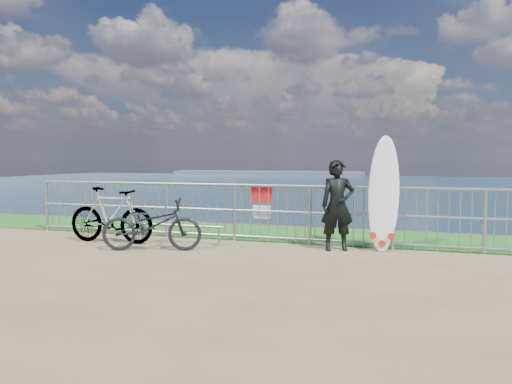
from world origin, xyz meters
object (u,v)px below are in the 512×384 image
(surfboard, at_px, (383,197))
(bicycle_far, at_px, (111,215))
(surfer, at_px, (337,205))
(bicycle_near, at_px, (152,225))

(surfboard, distance_m, bicycle_far, 5.09)
(surfer, distance_m, bicycle_far, 4.29)
(bicycle_far, bearing_deg, surfer, -83.58)
(bicycle_near, bearing_deg, bicycle_far, 50.36)
(surfboard, height_order, bicycle_far, surfboard)
(surfboard, bearing_deg, surfer, -162.32)
(bicycle_near, bearing_deg, surfer, -89.73)
(bicycle_near, height_order, bicycle_far, bicycle_far)
(surfer, xyz_separation_m, bicycle_near, (-3.10, -1.02, -0.34))
(surfboard, xyz_separation_m, bicycle_near, (-3.87, -1.26, -0.48))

